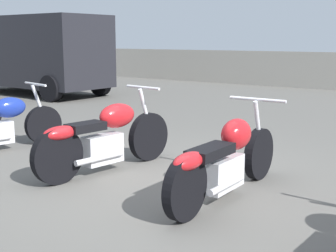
{
  "coord_description": "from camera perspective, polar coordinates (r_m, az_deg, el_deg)",
  "views": [
    {
      "loc": [
        3.1,
        -4.08,
        1.63
      ],
      "look_at": [
        0.0,
        0.12,
        0.65
      ],
      "focal_mm": 50.0,
      "sensor_mm": 36.0,
      "label": 1
    }
  ],
  "objects": [
    {
      "name": "ground_plane",
      "position": [
        5.38,
        -0.79,
        -7.01
      ],
      "size": [
        60.0,
        60.0,
        0.0
      ],
      "primitive_type": "plane",
      "color": "#5B5954"
    },
    {
      "name": "motorcycle_slot_2",
      "position": [
        5.8,
        -7.74,
        -1.39
      ],
      "size": [
        0.6,
        2.1,
        1.02
      ],
      "rotation": [
        0.0,
        0.0,
        -0.11
      ],
      "color": "black",
      "rests_on": "ground_plane"
    },
    {
      "name": "motorcycle_slot_3",
      "position": [
        4.82,
        6.96,
        -4.09
      ],
      "size": [
        0.68,
        2.18,
        0.97
      ],
      "rotation": [
        0.0,
        0.0,
        0.02
      ],
      "color": "black",
      "rests_on": "ground_plane"
    },
    {
      "name": "parked_van",
      "position": [
        14.43,
        -15.93,
        8.7
      ],
      "size": [
        4.76,
        2.06,
        2.26
      ],
      "rotation": [
        0.0,
        0.0,
        1.56
      ],
      "color": "black",
      "rests_on": "ground_plane"
    }
  ]
}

